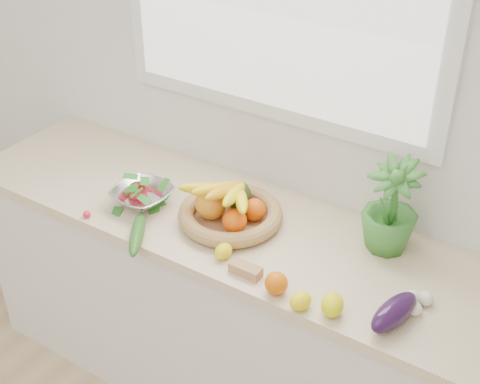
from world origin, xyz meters
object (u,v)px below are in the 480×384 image
Objects in this scene: apple at (138,191)px; potted_herb at (391,206)px; fruit_basket at (230,209)px; eggplant at (394,312)px; colander_with_spinach at (142,192)px; cucumber at (137,233)px.

potted_herb is (0.91, 0.24, 0.13)m from apple.
eggplant is at bearing -13.62° from fruit_basket.
colander_with_spinach is (-0.88, -0.26, -0.11)m from potted_herb.
fruit_basket is (-0.54, -0.17, -0.12)m from potted_herb.
potted_herb reaches higher than cucumber.
fruit_basket is at bearing -162.79° from potted_herb.
fruit_basket is 0.35m from colander_with_spinach.
eggplant is at bearing -5.15° from apple.
fruit_basket is at bearing 51.61° from cucumber.
potted_herb reaches higher than eggplant.
colander_with_spinach is (-1.04, 0.08, 0.02)m from eggplant.
potted_herb reaches higher than fruit_basket.
apple is 1.08m from eggplant.
potted_herb reaches higher than colander_with_spinach.
apple is 0.05m from colander_with_spinach.
apple is 0.23× the size of potted_herb.
fruit_basket is 1.73× the size of colander_with_spinach.
fruit_basket reaches higher than cucumber.
eggplant is 0.61× the size of potted_herb.
cucumber is 0.22m from colander_with_spinach.
eggplant is 0.91× the size of colander_with_spinach.
colander_with_spinach is at bearing 175.61° from eggplant.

